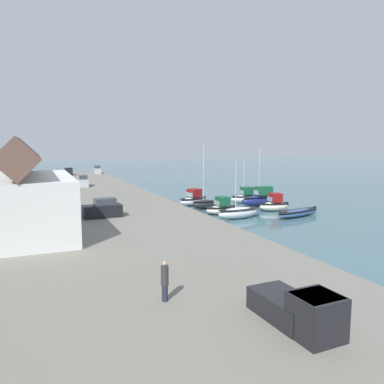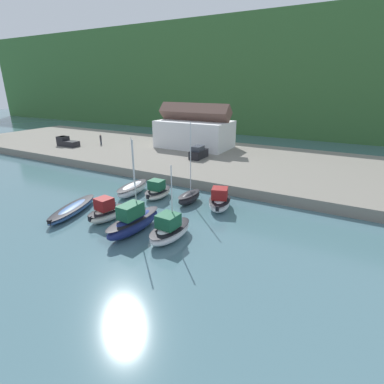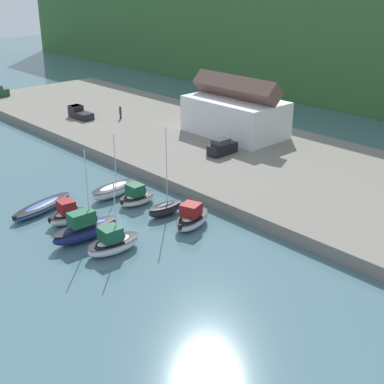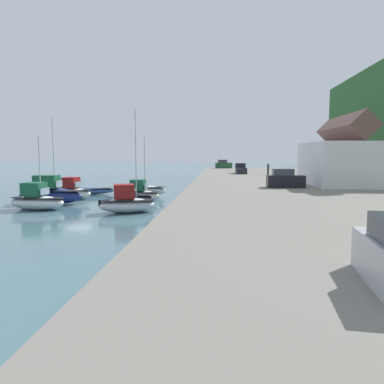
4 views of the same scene
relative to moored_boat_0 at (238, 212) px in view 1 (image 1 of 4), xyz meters
The scene contains 18 objects.
ground_plane 8.49m from the moored_boat_0, 37.39° to the right, with size 320.00×320.00×0.00m, color #476B75.
quay_promenade 20.92m from the moored_boat_0, 71.27° to the left, with size 127.29×28.33×1.34m.
harbor_clubhouse 25.59m from the moored_boat_0, 100.28° to the left, with size 14.63×8.58×8.69m.
moored_boat_0 is the anchor object (origin of this frame).
moored_boat_1 3.56m from the moored_boat_0, ahead, with size 2.48×4.43×2.36m.
moored_boat_2 7.93m from the moored_boat_0, ahead, with size 1.78×4.21×9.57m.
moored_boat_3 11.77m from the moored_boat_0, ahead, with size 3.83×5.53×2.54m.
moored_boat_4 8.16m from the moored_boat_0, 103.23° to the right, with size 4.09×8.30×0.92m.
moored_boat_5 7.88m from the moored_boat_0, 70.04° to the right, with size 2.77×4.66×2.53m.
moored_boat_6 10.66m from the moored_boat_0, 49.71° to the right, with size 2.29×7.07×8.88m.
moored_boat_7 13.11m from the moored_boat_0, 35.45° to the right, with size 2.67×5.39×6.94m.
parked_car_0 64.25m from the moored_boat_0, ahead, with size 4.35×2.19×2.16m.
parked_car_1 16.99m from the moored_boat_0, 87.74° to the left, with size 1.90×4.24×2.16m.
parked_car_3 36.19m from the moored_boat_0, 24.68° to the left, with size 4.35×2.18×2.16m.
pickup_truck_0 63.33m from the moored_boat_0, 14.12° to the left, with size 4.75×2.04×1.90m.
pickup_truck_1 31.26m from the moored_boat_0, 154.94° to the left, with size 4.78×2.10×1.90m.
person_on_quay 29.33m from the moored_boat_0, 142.49° to the left, with size 0.40×0.40×2.14m.
dog_on_quay 43.84m from the moored_boat_0, 25.92° to the left, with size 0.31×0.87×0.68m.
Camera 1 is at (-47.62, 28.94, 9.50)m, focal length 35.00 mm.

